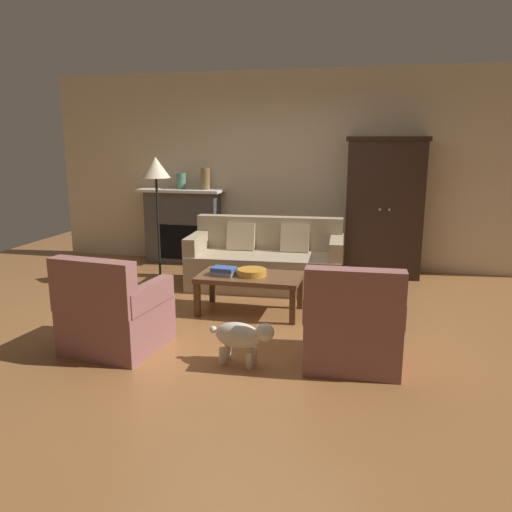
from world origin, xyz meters
TOP-DOWN VIEW (x-y plane):
  - ground_plane at (0.00, 0.00)m, footprint 9.60×9.60m
  - back_wall at (0.00, 2.55)m, footprint 7.20×0.10m
  - fireplace at (-1.55, 2.30)m, footprint 1.26×0.48m
  - armoire at (1.40, 2.22)m, footprint 1.06×0.57m
  - couch at (-0.04, 1.27)m, footprint 1.97×0.96m
  - coffee_table at (0.01, 0.23)m, footprint 1.10×0.60m
  - fruit_bowl at (0.03, 0.22)m, footprint 0.31×0.31m
  - book_stack at (-0.27, 0.16)m, footprint 0.26×0.19m
  - mantel_vase_jade at (-1.55, 2.28)m, footprint 0.14×0.14m
  - mantel_vase_bronze at (-1.17, 2.28)m, footprint 0.13×0.13m
  - armchair_near_left at (-0.93, -1.01)m, footprint 0.85×0.85m
  - armchair_near_right at (1.15, -0.84)m, footprint 0.81×0.81m
  - floor_lamp at (-1.41, 1.09)m, footprint 0.36×0.36m
  - dog at (0.26, -1.06)m, footprint 0.57×0.25m

SIDE VIEW (x-z plane):
  - ground_plane at x=0.00m, z-range 0.00..0.00m
  - dog at x=0.26m, z-range 0.05..0.44m
  - armchair_near_left at x=-0.93m, z-range -0.12..0.76m
  - armchair_near_right at x=1.15m, z-range -0.12..0.76m
  - couch at x=-0.04m, z-range -0.11..0.75m
  - coffee_table at x=0.01m, z-range 0.16..0.58m
  - fruit_bowl at x=0.03m, z-range 0.42..0.49m
  - book_stack at x=-0.27m, z-range 0.42..0.51m
  - fireplace at x=-1.55m, z-range 0.01..1.13m
  - armoire at x=1.40m, z-range 0.00..1.88m
  - mantel_vase_jade at x=-1.55m, z-range 1.12..1.35m
  - mantel_vase_bronze at x=-1.17m, z-range 1.12..1.43m
  - back_wall at x=0.00m, z-range 0.00..2.80m
  - floor_lamp at x=-1.41m, z-range 0.59..2.22m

